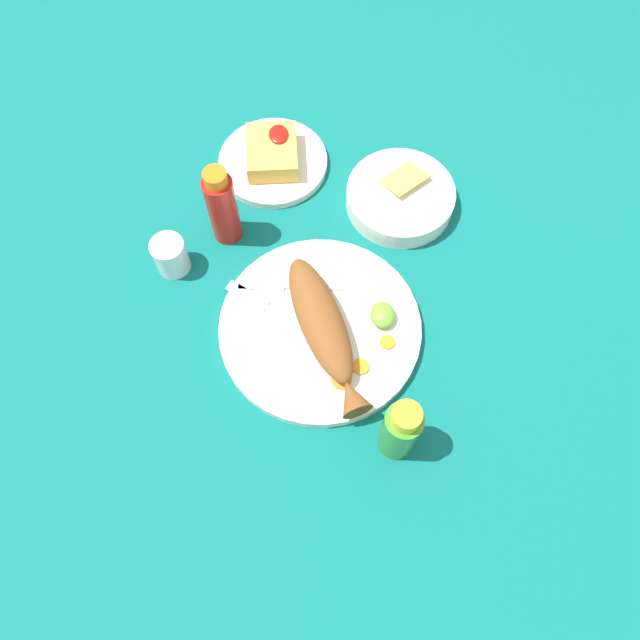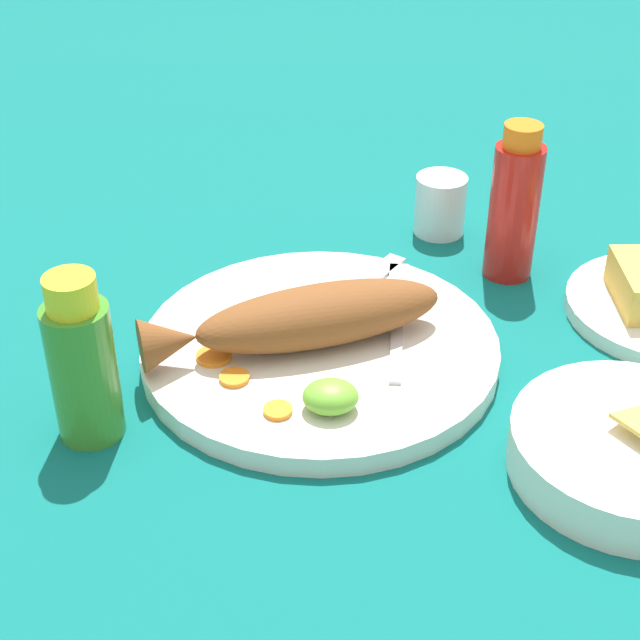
% 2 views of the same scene
% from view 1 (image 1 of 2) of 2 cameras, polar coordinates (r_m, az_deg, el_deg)
% --- Properties ---
extents(ground_plane, '(4.00, 4.00, 0.00)m').
position_cam_1_polar(ground_plane, '(0.94, 0.00, -0.98)').
color(ground_plane, '#0C605B').
extents(main_plate, '(0.30, 0.30, 0.02)m').
position_cam_1_polar(main_plate, '(0.93, 0.00, -0.76)').
color(main_plate, silver).
rests_on(main_plate, ground_plane).
extents(fried_fish, '(0.26, 0.13, 0.05)m').
position_cam_1_polar(fried_fish, '(0.89, 0.34, -0.71)').
color(fried_fish, brown).
rests_on(fried_fish, main_plate).
extents(fork_near, '(0.12, 0.16, 0.00)m').
position_cam_1_polar(fork_near, '(0.94, -4.44, 0.96)').
color(fork_near, silver).
rests_on(fork_near, main_plate).
extents(fork_far, '(0.03, 0.19, 0.00)m').
position_cam_1_polar(fork_far, '(0.95, -2.73, 3.14)').
color(fork_far, silver).
rests_on(fork_far, main_plate).
extents(carrot_slice_near, '(0.03, 0.03, 0.00)m').
position_cam_1_polar(carrot_slice_near, '(0.89, 1.97, -5.49)').
color(carrot_slice_near, orange).
rests_on(carrot_slice_near, main_plate).
extents(carrot_slice_mid, '(0.02, 0.02, 0.00)m').
position_cam_1_polar(carrot_slice_mid, '(0.90, 3.76, -4.27)').
color(carrot_slice_mid, orange).
rests_on(carrot_slice_mid, main_plate).
extents(carrot_slice_far, '(0.02, 0.02, 0.00)m').
position_cam_1_polar(carrot_slice_far, '(0.92, 6.18, -2.03)').
color(carrot_slice_far, orange).
rests_on(carrot_slice_far, main_plate).
extents(lime_wedge_main, '(0.04, 0.04, 0.02)m').
position_cam_1_polar(lime_wedge_main, '(0.92, 5.74, 0.48)').
color(lime_wedge_main, '#6BB233').
rests_on(lime_wedge_main, main_plate).
extents(hot_sauce_bottle_red, '(0.05, 0.05, 0.15)m').
position_cam_1_polar(hot_sauce_bottle_red, '(0.97, -8.93, 10.18)').
color(hot_sauce_bottle_red, '#B21914').
rests_on(hot_sauce_bottle_red, ground_plane).
extents(hot_sauce_bottle_green, '(0.05, 0.05, 0.14)m').
position_cam_1_polar(hot_sauce_bottle_green, '(0.83, 7.36, -9.94)').
color(hot_sauce_bottle_green, '#3D8428').
rests_on(hot_sauce_bottle_green, ground_plane).
extents(salt_cup, '(0.05, 0.05, 0.06)m').
position_cam_1_polar(salt_cup, '(0.99, -13.46, 5.63)').
color(salt_cup, silver).
rests_on(salt_cup, ground_plane).
extents(side_plate_fries, '(0.19, 0.19, 0.01)m').
position_cam_1_polar(side_plate_fries, '(1.10, -4.31, 14.19)').
color(side_plate_fries, silver).
rests_on(side_plate_fries, ground_plane).
extents(fries_pile, '(0.10, 0.08, 0.04)m').
position_cam_1_polar(fries_pile, '(1.08, -4.38, 15.08)').
color(fries_pile, gold).
rests_on(fries_pile, side_plate_fries).
extents(guacamole_bowl, '(0.18, 0.18, 0.05)m').
position_cam_1_polar(guacamole_bowl, '(1.05, 7.34, 11.13)').
color(guacamole_bowl, white).
rests_on(guacamole_bowl, ground_plane).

